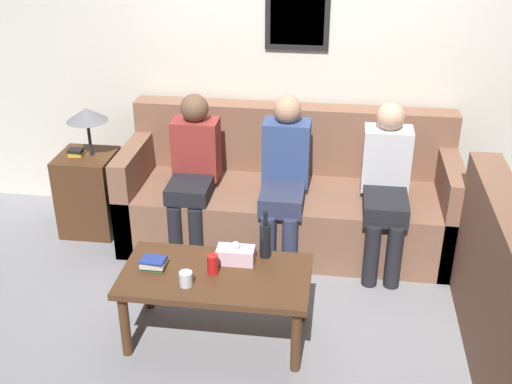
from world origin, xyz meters
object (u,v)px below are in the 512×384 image
object	(u,v)px
person_middle	(284,173)
coffee_table	(216,282)
person_right	(386,181)
drinking_glass	(186,279)
person_left	(193,167)
couch_main	(288,199)
wine_bottle	(265,240)

from	to	relation	value
person_middle	coffee_table	bearing A→B (deg)	-106.21
coffee_table	person_right	xyz separation A→B (m)	(1.03, 1.05, 0.24)
coffee_table	drinking_glass	size ratio (longest dim) A/B	12.89
coffee_table	person_right	world-z (taller)	person_right
person_left	person_middle	size ratio (longest dim) A/B	0.98
coffee_table	person_middle	bearing A→B (deg)	73.79
couch_main	wine_bottle	size ratio (longest dim) A/B	7.89
wine_bottle	person_left	bearing A→B (deg)	127.13
coffee_table	person_middle	distance (m)	1.13
coffee_table	wine_bottle	world-z (taller)	wine_bottle
coffee_table	person_left	distance (m)	1.17
coffee_table	person_right	size ratio (longest dim) A/B	0.96
couch_main	wine_bottle	xyz separation A→B (m)	(-0.05, -1.03, 0.24)
wine_bottle	drinking_glass	distance (m)	0.56
couch_main	drinking_glass	world-z (taller)	couch_main
person_right	couch_main	bearing A→B (deg)	163.15
drinking_glass	person_right	bearing A→B (deg)	45.33
wine_bottle	person_right	xyz separation A→B (m)	(0.76, 0.82, 0.06)
couch_main	drinking_glass	size ratio (longest dim) A/B	28.34
wine_bottle	person_left	xyz separation A→B (m)	(-0.64, 0.85, 0.06)
person_middle	wine_bottle	bearing A→B (deg)	-92.57
wine_bottle	person_left	size ratio (longest dim) A/B	0.27
couch_main	drinking_glass	distance (m)	1.49
drinking_glass	wine_bottle	bearing A→B (deg)	41.97
drinking_glass	person_middle	size ratio (longest dim) A/B	0.07
couch_main	person_middle	distance (m)	0.38
wine_bottle	drinking_glass	bearing A→B (deg)	-138.03
couch_main	person_right	distance (m)	0.80
drinking_glass	coffee_table	bearing A→B (deg)	44.21
coffee_table	person_left	size ratio (longest dim) A/B	0.97
couch_main	coffee_table	distance (m)	1.30
wine_bottle	person_right	size ratio (longest dim) A/B	0.27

